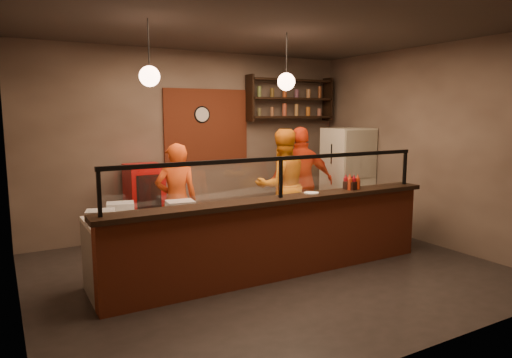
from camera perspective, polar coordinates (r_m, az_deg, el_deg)
floor at (r=6.35m, az=1.52°, el=-11.34°), size 6.00×6.00×0.00m
ceiling at (r=6.07m, az=1.64°, el=18.42°), size 6.00×6.00×0.00m
wall_back at (r=8.24m, az=-7.50°, el=4.52°), size 6.00×0.00×6.00m
wall_left at (r=5.14m, az=-28.38°, el=1.37°), size 0.00×5.00×5.00m
wall_right at (r=7.98m, az=20.39°, el=3.95°), size 0.00×5.00×5.00m
wall_front at (r=4.09m, az=20.04°, el=0.33°), size 6.00×0.00×6.00m
brick_patch at (r=8.27m, az=-6.17°, el=6.63°), size 1.60×0.04×1.30m
service_counter at (r=5.95m, az=3.04°, el=-7.63°), size 4.60×0.25×1.00m
counter_ledge at (r=5.83m, az=3.08°, el=-2.61°), size 4.70×0.37×0.06m
worktop_cabinet at (r=6.38m, az=0.60°, el=-7.22°), size 4.60×0.75×0.85m
worktop at (r=6.28m, az=0.60°, el=-3.26°), size 4.60×0.75×0.05m
sneeze_guard at (r=5.77m, az=3.11°, el=0.71°), size 4.50×0.05×0.52m
wall_shelving at (r=8.96m, az=4.35°, el=9.98°), size 1.84×0.28×0.85m
wall_clock at (r=8.22m, az=-6.80°, el=8.01°), size 0.30×0.04×0.30m
pendant_left at (r=5.56m, az=-13.17°, el=12.42°), size 0.24×0.24×0.77m
pendant_right at (r=6.38m, az=3.80°, el=12.06°), size 0.24×0.24×0.77m
cook_left at (r=6.83m, az=-9.90°, el=-2.67°), size 0.69×0.53×1.70m
cook_mid at (r=7.53m, az=3.24°, el=-0.86°), size 1.00×0.83×1.87m
cook_right at (r=7.88m, az=5.68°, el=-0.39°), size 1.20×0.80×1.90m
fridge at (r=8.76m, az=11.33°, el=0.20°), size 0.78×0.73×1.85m
red_cooler at (r=7.69m, az=-13.73°, el=-3.03°), size 0.58×0.54×1.31m
pizza_dough at (r=6.76m, az=6.85°, el=-2.21°), size 0.71×0.71×0.01m
prep_tub_a at (r=5.40m, az=-18.88°, el=-4.50°), size 0.36×0.32×0.15m
prep_tub_b at (r=5.75m, az=-16.58°, el=-3.62°), size 0.36×0.31×0.16m
prep_tub_c at (r=5.68m, az=-9.45°, el=-3.51°), size 0.35×0.30×0.16m
rolling_pin at (r=5.83m, az=-8.11°, el=-3.65°), size 0.39×0.22×0.07m
condiment_caddy at (r=6.58m, az=11.85°, el=-0.75°), size 0.25×0.22×0.11m
pepper_mill at (r=6.59m, az=11.84°, el=-0.47°), size 0.04×0.04×0.18m
small_plate at (r=6.15m, az=6.93°, el=-1.74°), size 0.21×0.21×0.01m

